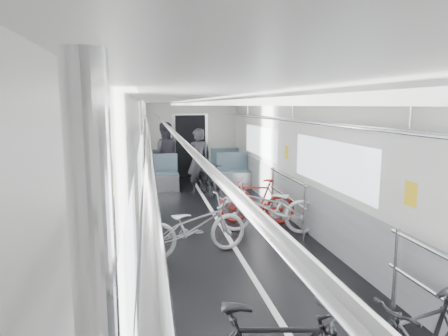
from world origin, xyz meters
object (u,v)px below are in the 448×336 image
object	(u,v)px
bike_left_far	(194,226)
bike_right_far	(257,201)
bike_right_mid	(268,207)
person_standing	(198,161)
bike_aisle	(208,178)
person_seated	(164,154)

from	to	relation	value
bike_left_far	bike_right_far	size ratio (longest dim) A/B	1.18
bike_right_mid	person_standing	size ratio (longest dim) A/B	1.07
bike_right_far	person_standing	bearing A→B (deg)	-149.41
bike_right_far	person_standing	xyz separation A→B (m)	(-0.78, 2.98, 0.41)
bike_left_far	person_standing	distance (m)	4.49
bike_left_far	bike_aisle	bearing A→B (deg)	-25.65
bike_left_far	bike_aisle	xyz separation A→B (m)	(0.87, 4.32, -0.06)
bike_left_far	bike_aisle	distance (m)	4.41
bike_right_far	person_seated	size ratio (longest dim) A/B	0.81
bike_left_far	bike_right_far	distance (m)	2.02
bike_left_far	bike_right_far	xyz separation A→B (m)	(1.41, 1.44, -0.02)
person_standing	person_seated	xyz separation A→B (m)	(-0.82, 1.16, 0.06)
bike_right_far	bike_right_mid	bearing A→B (deg)	20.40
bike_right_mid	bike_right_far	size ratio (longest dim) A/B	1.24
bike_right_far	person_seated	distance (m)	4.46
bike_right_far	bike_aisle	size ratio (longest dim) A/B	0.97
bike_left_far	bike_aisle	world-z (taller)	bike_left_far
bike_right_mid	person_seated	world-z (taller)	person_seated
person_standing	person_seated	bearing A→B (deg)	-72.10
bike_aisle	person_standing	distance (m)	0.53
bike_right_mid	person_seated	distance (m)	5.04
bike_right_mid	bike_aisle	xyz separation A→B (m)	(-0.59, 3.48, -0.08)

